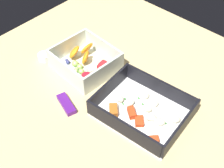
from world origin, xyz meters
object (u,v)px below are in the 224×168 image
fruit_bowl (85,62)px  paper_cup_liner (44,57)px  pasta_container (142,110)px  candy_bar (66,104)px

fruit_bowl → paper_cup_liner: (11.25, 5.73, -1.16)cm
pasta_container → fruit_bowl: fruit_bowl is taller
paper_cup_liner → fruit_bowl: bearing=-153.0°
pasta_container → candy_bar: pasta_container is taller
pasta_container → candy_bar: (15.71, 10.62, -0.92)cm
pasta_container → candy_bar: 18.98cm
fruit_bowl → paper_cup_liner: bearing=27.0°
candy_bar → paper_cup_liner: paper_cup_liner is taller
pasta_container → fruit_bowl: 22.50cm
pasta_container → paper_cup_liner: (33.60, 3.23, -0.61)cm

